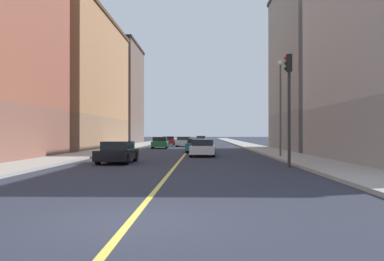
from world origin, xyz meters
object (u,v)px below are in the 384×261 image
at_px(car_black, 118,152).
at_px(car_teal, 196,145).
at_px(street_lamp_left_near, 280,98).
at_px(car_white, 203,148).
at_px(car_maroon, 168,141).
at_px(traffic_light_left_near, 289,94).
at_px(building_right_midblock, 70,82).
at_px(building_right_distant, 110,94).
at_px(car_yellow, 201,139).
at_px(car_green, 160,143).
at_px(building_left_mid, 327,65).
at_px(car_silver, 184,142).

bearing_deg(car_black, car_teal, 72.02).
bearing_deg(street_lamp_left_near, car_white, 155.44).
distance_m(street_lamp_left_near, car_maroon, 35.62).
bearing_deg(traffic_light_left_near, car_black, 163.06).
distance_m(building_right_midblock, building_right_distant, 21.75).
bearing_deg(car_white, car_teal, 95.03).
bearing_deg(car_maroon, car_white, -80.69).
relative_size(building_right_distant, car_yellow, 4.06).
bearing_deg(building_right_midblock, building_right_distant, 90.00).
relative_size(car_maroon, car_green, 0.91).
bearing_deg(car_maroon, street_lamp_left_near, -72.57).
xyz_separation_m(building_right_midblock, building_right_distant, (0.00, 21.74, 0.63)).
relative_size(traffic_light_left_near, car_white, 1.33).
xyz_separation_m(traffic_light_left_near, car_teal, (-5.02, 16.73, -3.16)).
bearing_deg(building_left_mid, car_black, -134.13).
bearing_deg(car_black, street_lamp_left_near, 25.14).
relative_size(building_left_mid, car_white, 3.95).
relative_size(car_teal, car_black, 0.96).
height_order(building_right_distant, car_black, building_right_distant).
distance_m(traffic_light_left_near, car_black, 10.44).
relative_size(car_teal, car_green, 0.94).
bearing_deg(car_green, car_white, -73.66).
distance_m(building_right_distant, street_lamp_left_near, 46.67).
height_order(car_yellow, car_silver, car_silver).
distance_m(traffic_light_left_near, car_green, 29.11).
relative_size(building_right_midblock, street_lamp_left_near, 3.70).
xyz_separation_m(car_white, car_green, (-4.99, 17.01, 0.01)).
distance_m(car_white, car_black, 9.00).
xyz_separation_m(building_left_mid, traffic_light_left_near, (-8.23, -21.19, -4.94)).
bearing_deg(car_yellow, building_right_distant, -163.79).
distance_m(building_left_mid, street_lamp_left_near, 15.82).
distance_m(building_left_mid, car_white, 18.55).
height_order(car_white, car_yellow, car_yellow).
distance_m(car_teal, car_green, 11.51).
height_order(car_yellow, car_black, car_yellow).
bearing_deg(car_black, car_white, 55.84).
bearing_deg(car_teal, car_black, -107.98).
bearing_deg(building_left_mid, car_green, 160.76).
bearing_deg(car_maroon, building_left_mid, -48.93).
height_order(building_right_distant, car_green, building_right_distant).
relative_size(building_left_mid, car_green, 3.76).
height_order(building_left_mid, car_black, building_left_mid).
bearing_deg(building_right_midblock, car_black, -66.72).
height_order(car_black, car_green, car_green).
relative_size(street_lamp_left_near, car_yellow, 1.63).
bearing_deg(car_black, car_silver, 85.20).
xyz_separation_m(building_right_distant, car_yellow, (15.36, 4.47, -7.78)).
distance_m(building_left_mid, car_maroon, 28.32).
height_order(car_green, car_silver, car_green).
bearing_deg(car_yellow, car_silver, -96.26).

